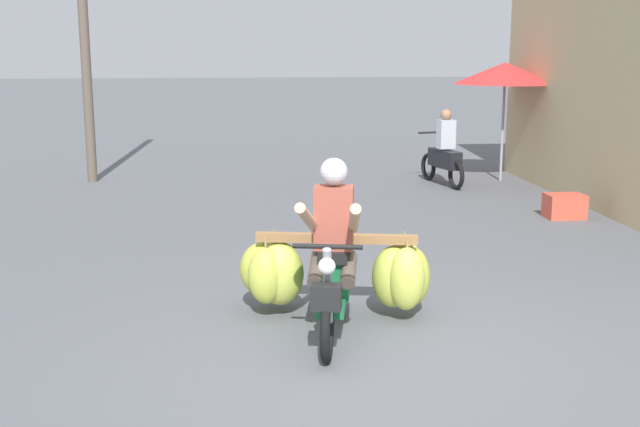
% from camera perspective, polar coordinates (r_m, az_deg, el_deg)
% --- Properties ---
extents(ground_plane, '(120.00, 120.00, 0.00)m').
position_cam_1_polar(ground_plane, '(6.68, 3.63, -10.40)').
color(ground_plane, '#56595E').
extents(motorbike_main_loaded, '(1.83, 1.98, 1.58)m').
position_cam_1_polar(motorbike_main_loaded, '(7.45, 0.60, -3.98)').
color(motorbike_main_loaded, black).
rests_on(motorbike_main_loaded, ground).
extents(motorbike_distant_ahead_left, '(0.60, 1.60, 1.40)m').
position_cam_1_polar(motorbike_distant_ahead_left, '(14.90, 8.81, 4.14)').
color(motorbike_distant_ahead_left, black).
rests_on(motorbike_distant_ahead_left, ground).
extents(market_umbrella_near_shop, '(1.92, 1.92, 2.22)m').
position_cam_1_polar(market_umbrella_near_shop, '(15.55, 13.01, 9.68)').
color(market_umbrella_near_shop, '#99999E').
rests_on(market_umbrella_near_shop, ground).
extents(produce_crate, '(0.56, 0.40, 0.36)m').
position_cam_1_polar(produce_crate, '(12.51, 16.97, 0.50)').
color(produce_crate, '#CC4C38').
rests_on(produce_crate, ground).
extents(utility_pole, '(0.18, 0.18, 6.40)m').
position_cam_1_polar(utility_pole, '(15.66, -16.50, 13.83)').
color(utility_pole, brown).
rests_on(utility_pole, ground).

